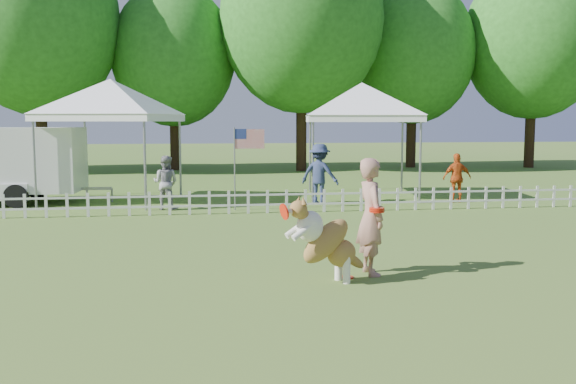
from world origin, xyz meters
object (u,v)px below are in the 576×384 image
at_px(dog, 327,241).
at_px(spectator_c, 457,178).
at_px(spectator_a, 166,183).
at_px(handler, 371,217).
at_px(spectator_b, 320,174).
at_px(frisbee_on_turf, 347,277).
at_px(cargo_trailer, 8,165).
at_px(canopy_tent_left, 112,142).
at_px(canopy_tent_right, 361,142).
at_px(flag_pole, 235,169).

height_order(dog, spectator_c, spectator_c).
bearing_deg(spectator_a, handler, 134.32).
height_order(dog, spectator_b, spectator_b).
relative_size(dog, spectator_c, 0.89).
relative_size(frisbee_on_turf, spectator_b, 0.13).
relative_size(cargo_trailer, spectator_a, 3.49).
bearing_deg(dog, cargo_trailer, 106.01).
height_order(canopy_tent_left, spectator_a, canopy_tent_left).
bearing_deg(spectator_a, canopy_tent_left, -28.37).
height_order(handler, spectator_a, handler).
bearing_deg(spectator_b, handler, 116.69).
relative_size(spectator_b, spectator_c, 1.20).
height_order(spectator_a, spectator_c, spectator_a).
distance_m(canopy_tent_right, spectator_b, 2.30).
xyz_separation_m(canopy_tent_left, cargo_trailer, (-2.95, 0.15, -0.63)).
distance_m(flag_pole, spectator_c, 6.62).
height_order(dog, cargo_trailer, cargo_trailer).
xyz_separation_m(dog, spectator_a, (-2.66, 8.44, 0.09)).
xyz_separation_m(handler, spectator_a, (-3.45, 7.95, -0.18)).
distance_m(canopy_tent_left, spectator_c, 10.15).
bearing_deg(spectator_c, frisbee_on_turf, 60.07).
distance_m(spectator_a, spectator_c, 8.40).
height_order(canopy_tent_right, spectator_c, canopy_tent_right).
bearing_deg(cargo_trailer, spectator_c, -4.71).
relative_size(canopy_tent_right, spectator_c, 2.42).
bearing_deg(flag_pole, cargo_trailer, 159.82).
height_order(frisbee_on_turf, flag_pole, flag_pole).
distance_m(handler, flag_pole, 7.71).
distance_m(frisbee_on_turf, canopy_tent_left, 11.14).
xyz_separation_m(canopy_tent_right, spectator_c, (2.45, -1.71, -1.02)).
bearing_deg(canopy_tent_right, frisbee_on_turf, -97.11).
xyz_separation_m(canopy_tent_left, spectator_a, (1.59, -1.85, -1.03)).
xyz_separation_m(cargo_trailer, spectator_a, (4.55, -2.00, -0.39)).
height_order(canopy_tent_left, cargo_trailer, canopy_tent_left).
relative_size(frisbee_on_turf, spectator_a, 0.15).
bearing_deg(spectator_c, canopy_tent_left, -6.15).
distance_m(handler, spectator_a, 8.67).
bearing_deg(spectator_c, handler, 61.61).
bearing_deg(cargo_trailer, dog, -52.81).
bearing_deg(spectator_a, cargo_trailer, -2.87).
bearing_deg(dog, spectator_a, 88.88).
bearing_deg(canopy_tent_right, dog, -98.54).
bearing_deg(spectator_c, canopy_tent_right, -32.41).
distance_m(dog, cargo_trailer, 12.69).
bearing_deg(canopy_tent_right, spectator_b, -129.60).
bearing_deg(canopy_tent_right, handler, -95.12).
height_order(handler, spectator_c, handler).
distance_m(canopy_tent_right, cargo_trailer, 10.51).
relative_size(dog, flag_pole, 0.58).
relative_size(flag_pole, spectator_a, 1.52).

